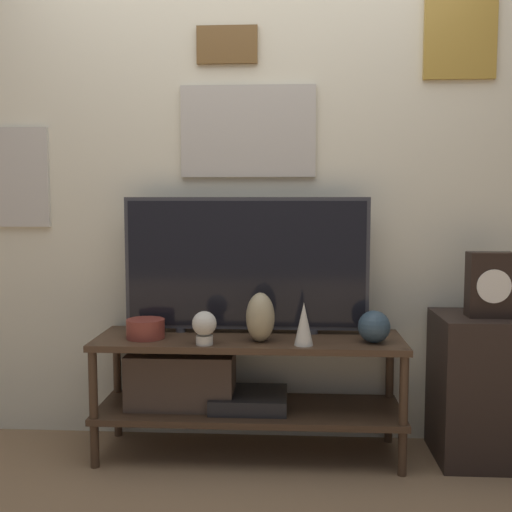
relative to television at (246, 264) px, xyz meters
name	(u,v)px	position (x,y,z in m)	size (l,w,h in m)	color
ground_plane	(245,478)	(0.02, -0.35, -0.91)	(12.00, 12.00, 0.00)	#846647
wall_back	(252,172)	(0.02, 0.17, 0.45)	(6.40, 0.08, 2.70)	beige
media_console	(223,380)	(-0.11, -0.09, -0.55)	(1.44, 0.43, 0.57)	#422D1E
television	(246,264)	(0.00, 0.00, 0.00)	(1.18, 0.05, 0.66)	#333338
vase_slim_bronze	(304,324)	(0.27, -0.24, -0.24)	(0.08, 0.08, 0.19)	beige
vase_wide_bowl	(146,329)	(-0.46, -0.14, -0.29)	(0.18, 0.18, 0.09)	brown
vase_urn_stoneware	(260,317)	(0.08, -0.18, -0.23)	(0.13, 0.14, 0.23)	tan
vase_round_glass	(374,327)	(0.59, -0.17, -0.27)	(0.15, 0.15, 0.15)	#2D4251
decorative_bust	(204,326)	(-0.17, -0.25, -0.25)	(0.11, 0.11, 0.15)	beige
side_table	(484,387)	(1.12, -0.08, -0.57)	(0.45, 0.40, 0.68)	black
mantel_clock	(490,285)	(1.12, -0.12, -0.08)	(0.20, 0.11, 0.30)	black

